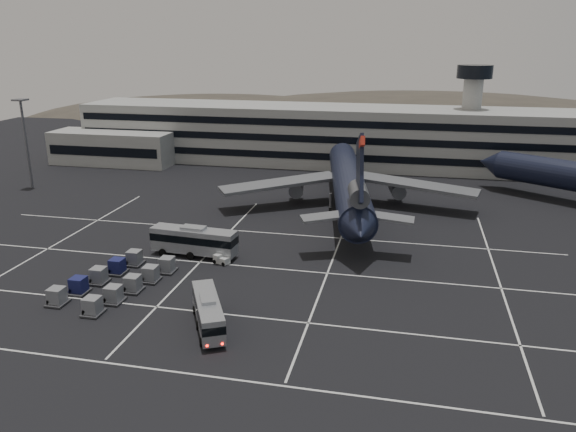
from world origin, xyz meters
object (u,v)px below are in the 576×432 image
(trijet_main, at_px, (349,183))
(bus_far, at_px, (194,240))
(bus_near, at_px, (208,311))
(uld_cluster, at_px, (116,280))

(trijet_main, relative_size, bus_far, 4.51)
(trijet_main, distance_m, bus_near, 47.07)
(trijet_main, xyz_separation_m, uld_cluster, (-24.69, -38.69, -4.24))
(bus_near, bearing_deg, uld_cluster, 127.27)
(trijet_main, relative_size, uld_cluster, 3.33)
(uld_cluster, bearing_deg, bus_far, 64.81)
(bus_near, relative_size, uld_cluster, 0.60)
(trijet_main, distance_m, uld_cluster, 46.09)
(bus_near, relative_size, bus_far, 0.82)
(bus_near, distance_m, uld_cluster, 16.66)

